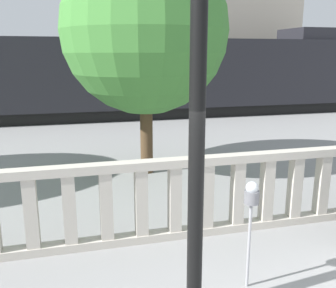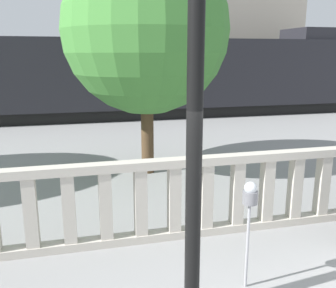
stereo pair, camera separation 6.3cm
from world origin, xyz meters
TOP-DOWN VIEW (x-y plane):
  - balustrade at (0.00, 3.06)m, footprint 15.18×0.24m
  - lamppost at (-0.58, 1.10)m, footprint 0.40×0.40m
  - parking_meter at (0.30, 1.46)m, footprint 0.20×0.20m
  - train_near at (-0.39, 15.78)m, footprint 26.28×2.84m
  - train_far at (-2.74, 31.75)m, footprint 26.66×2.67m
  - building_block at (8.12, 23.81)m, footprint 9.08×8.90m
  - tree_left at (-0.02, 6.79)m, footprint 4.13×4.13m

SIDE VIEW (x-z plane):
  - balustrade at x=0.00m, z-range 0.00..1.41m
  - parking_meter at x=0.30m, z-range 0.48..1.99m
  - train_near at x=-0.39m, z-range -0.21..4.19m
  - train_far at x=-2.74m, z-range -0.21..4.26m
  - lamppost at x=-0.58m, z-range 0.24..6.18m
  - tree_left at x=-0.02m, z-range 0.78..6.49m
  - building_block at x=8.12m, z-range 0.00..9.29m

